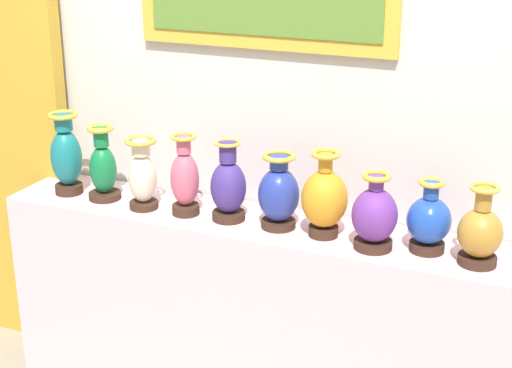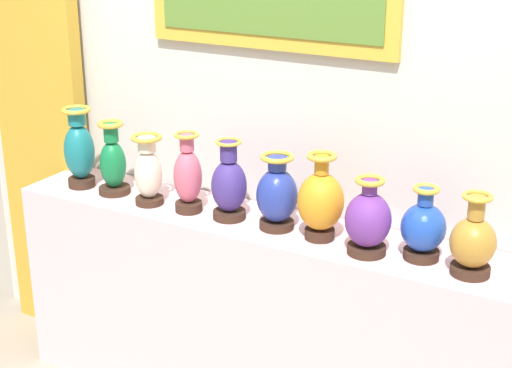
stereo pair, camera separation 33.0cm
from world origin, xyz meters
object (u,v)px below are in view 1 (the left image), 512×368
at_px(vase_cobalt, 279,194).
at_px(vase_violet, 374,216).
at_px(vase_emerald, 103,168).
at_px(vase_sapphire, 429,221).
at_px(vase_amber, 324,199).
at_px(vase_ivory, 142,175).
at_px(vase_indigo, 228,187).
at_px(vase_rose, 185,179).
at_px(vase_ochre, 480,233).
at_px(vase_teal, 66,156).

relative_size(vase_cobalt, vase_violet, 1.03).
bearing_deg(vase_violet, vase_emerald, 178.15).
height_order(vase_violet, vase_sapphire, vase_violet).
bearing_deg(vase_amber, vase_emerald, 179.91).
bearing_deg(vase_ivory, vase_indigo, 4.36).
height_order(vase_ivory, vase_indigo, vase_indigo).
xyz_separation_m(vase_emerald, vase_ivory, (0.23, -0.03, 0.00)).
distance_m(vase_emerald, vase_sapphire, 1.48).
bearing_deg(vase_rose, vase_ochre, -0.33).
bearing_deg(vase_ivory, vase_rose, 3.72).
bearing_deg(vase_indigo, vase_violet, -3.70).
height_order(vase_emerald, vase_ochre, vase_emerald).
distance_m(vase_cobalt, vase_ochre, 0.83).
height_order(vase_ivory, vase_rose, vase_rose).
bearing_deg(vase_violet, vase_ivory, 179.39).
relative_size(vase_ivory, vase_ochre, 1.02).
distance_m(vase_ivory, vase_amber, 0.84).
height_order(vase_emerald, vase_indigo, vase_indigo).
height_order(vase_teal, vase_ochre, vase_teal).
bearing_deg(vase_amber, vase_sapphire, 2.72).
relative_size(vase_indigo, vase_ochre, 1.11).
relative_size(vase_emerald, vase_amber, 0.96).
relative_size(vase_rose, vase_amber, 0.99).
xyz_separation_m(vase_teal, vase_amber, (1.26, 0.00, -0.02)).
distance_m(vase_teal, vase_ivory, 0.42).
xyz_separation_m(vase_teal, vase_sapphire, (1.68, 0.02, -0.06)).
distance_m(vase_amber, vase_ochre, 0.62).
relative_size(vase_ivory, vase_indigo, 0.92).
relative_size(vase_emerald, vase_indigo, 0.99).
height_order(vase_rose, vase_amber, vase_amber).
bearing_deg(vase_cobalt, vase_emerald, -179.52).
bearing_deg(vase_sapphire, vase_amber, -177.28).
height_order(vase_rose, vase_ochre, vase_rose).
xyz_separation_m(vase_ivory, vase_indigo, (0.41, 0.03, -0.00)).
distance_m(vase_rose, vase_sapphire, 1.05).
height_order(vase_cobalt, vase_ochre, vase_cobalt).
bearing_deg(vase_teal, vase_indigo, 0.37).
xyz_separation_m(vase_rose, vase_indigo, (0.20, 0.02, -0.01)).
bearing_deg(vase_emerald, vase_rose, -2.22).
height_order(vase_emerald, vase_amber, vase_amber).
distance_m(vase_violet, vase_sapphire, 0.21).
height_order(vase_emerald, vase_sapphire, vase_emerald).
distance_m(vase_emerald, vase_ochre, 1.68).
bearing_deg(vase_sapphire, vase_violet, -163.48).
xyz_separation_m(vase_violet, vase_sapphire, (0.20, 0.06, -0.01)).
bearing_deg(vase_ivory, vase_ochre, 0.24).
xyz_separation_m(vase_emerald, vase_rose, (0.43, -0.02, 0.01)).
distance_m(vase_violet, vase_ochre, 0.40).
bearing_deg(vase_cobalt, vase_indigo, -178.42).
distance_m(vase_teal, vase_violet, 1.48).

